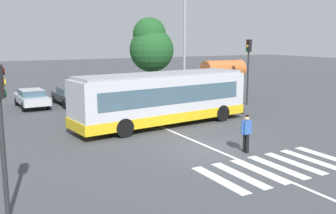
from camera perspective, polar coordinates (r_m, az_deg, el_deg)
name	(u,v)px	position (r m, az deg, el deg)	size (l,w,h in m)	color
ground_plane	(210,150)	(17.36, 6.37, -6.50)	(160.00, 160.00, 0.00)	#424449
city_transit_bus	(163,98)	(21.87, -0.79, 1.30)	(11.03, 3.69, 3.06)	black
pedestrian_crossing_street	(246,131)	(17.04, 11.75, -3.60)	(0.58, 0.33, 1.72)	black
parked_car_silver	(32,97)	(29.50, -19.90, 1.40)	(1.96, 4.55, 1.35)	black
parked_car_charcoal	(70,95)	(29.80, -14.53, 1.77)	(1.99, 4.56, 1.35)	black
parked_car_teal	(104,93)	(30.39, -9.66, 2.11)	(2.07, 4.60, 1.35)	black
parked_car_white	(134,90)	(31.69, -5.09, 2.54)	(2.08, 4.60, 1.35)	black
parked_car_black	(163,88)	(33.20, -0.79, 2.93)	(2.03, 4.58, 1.35)	black
parked_car_champagne	(189,86)	(34.19, 3.17, 3.13)	(1.91, 4.52, 1.35)	black
traffic_light_near_corner	(0,117)	(11.12, -23.97, -1.34)	(0.33, 0.32, 4.31)	#28282B
traffic_light_far_corner	(248,61)	(29.44, 12.03, 6.74)	(0.33, 0.32, 4.94)	#28282B
bus_stop_shelter	(223,70)	(32.00, 8.32, 5.52)	(3.74, 1.54, 3.25)	#28282B
twin_arm_street_lamp	(185,33)	(28.99, 2.52, 11.05)	(4.44, 0.32, 8.76)	#939399
background_tree_right	(151,45)	(39.07, -2.59, 9.28)	(4.52, 4.52, 7.16)	brown
crosswalk_painted_stripes	(277,167)	(15.70, 16.16, -8.66)	(6.11, 3.05, 0.01)	silver
lane_center_line	(191,139)	(19.08, 3.48, -4.90)	(0.16, 24.00, 0.01)	silver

